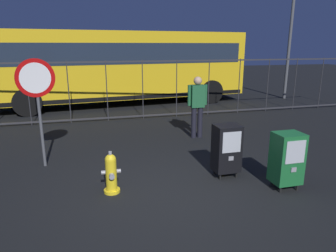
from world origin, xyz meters
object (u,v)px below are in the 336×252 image
object	(u,v)px
fire_hydrant	(111,173)
newspaper_box_primary	(287,158)
stop_sign	(37,91)
pedestrian	(197,104)
street_light_near_right	(293,4)
newspaper_box_secondary	(226,148)
bus_near	(121,64)
bus_far	(104,59)

from	to	relation	value
fire_hydrant	newspaper_box_primary	world-z (taller)	newspaper_box_primary
stop_sign	pedestrian	distance (m)	4.03
fire_hydrant	street_light_near_right	xyz separation A→B (m)	(8.80, 7.62, 3.90)
pedestrian	stop_sign	bearing A→B (deg)	-163.47
newspaper_box_primary	street_light_near_right	world-z (taller)	street_light_near_right
newspaper_box_primary	newspaper_box_secondary	xyz separation A→B (m)	(-0.79, 0.76, 0.00)
bus_near	newspaper_box_primary	bearing A→B (deg)	-83.77
pedestrian	fire_hydrant	bearing A→B (deg)	-133.33
newspaper_box_primary	pedestrian	bearing A→B (deg)	97.62
newspaper_box_primary	bus_far	distance (m)	13.93
bus_far	pedestrian	bearing A→B (deg)	-72.76
fire_hydrant	pedestrian	xyz separation A→B (m)	(2.54, 2.69, 0.60)
stop_sign	bus_near	size ratio (longest dim) A/B	0.21
newspaper_box_primary	fire_hydrant	bearing A→B (deg)	168.06
fire_hydrant	stop_sign	xyz separation A→B (m)	(-1.27, 1.56, 1.25)
pedestrian	street_light_near_right	world-z (taller)	street_light_near_right
fire_hydrant	stop_sign	size ratio (longest dim) A/B	0.33
newspaper_box_secondary	stop_sign	size ratio (longest dim) A/B	0.46
fire_hydrant	pedestrian	distance (m)	3.75
newspaper_box_secondary	pedestrian	xyz separation A→B (m)	(0.34, 2.57, 0.38)
newspaper_box_secondary	street_light_near_right	xyz separation A→B (m)	(6.60, 7.50, 3.68)
newspaper_box_primary	pedestrian	size ratio (longest dim) A/B	0.61
newspaper_box_secondary	stop_sign	xyz separation A→B (m)	(-3.47, 1.44, 1.03)
newspaper_box_primary	newspaper_box_secondary	bearing A→B (deg)	136.11
pedestrian	bus_near	world-z (taller)	bus_near
newspaper_box_secondary	fire_hydrant	bearing A→B (deg)	-176.73
fire_hydrant	bus_near	distance (m)	8.46
newspaper_box_primary	newspaper_box_secondary	distance (m)	1.09
bus_far	street_light_near_right	world-z (taller)	street_light_near_right
stop_sign	fire_hydrant	bearing A→B (deg)	-51.04
newspaper_box_secondary	street_light_near_right	distance (m)	10.64
fire_hydrant	newspaper_box_primary	distance (m)	3.06
street_light_near_right	bus_far	bearing A→B (deg)	145.94
newspaper_box_primary	bus_near	world-z (taller)	bus_near
street_light_near_right	newspaper_box_primary	bearing A→B (deg)	-125.15
stop_sign	bus_near	world-z (taller)	bus_near
bus_near	street_light_near_right	world-z (taller)	street_light_near_right
newspaper_box_secondary	newspaper_box_primary	bearing A→B (deg)	-43.89
newspaper_box_primary	bus_near	distance (m)	9.16
bus_near	street_light_near_right	xyz separation A→B (m)	(7.65, -0.64, 2.54)
street_light_near_right	fire_hydrant	bearing A→B (deg)	-139.10
newspaper_box_secondary	pedestrian	bearing A→B (deg)	82.40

